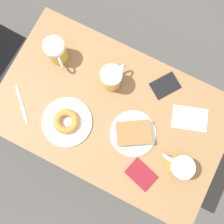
# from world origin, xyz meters

# --- Properties ---
(ground_plane) EXTENTS (8.00, 8.00, 0.00)m
(ground_plane) POSITION_xyz_m (0.00, 0.00, 0.00)
(ground_plane) COLOR #474442
(table) EXTENTS (0.65, 1.07, 0.72)m
(table) POSITION_xyz_m (0.00, 0.00, 0.65)
(table) COLOR olive
(table) RESTS_ON ground_plane
(plate_with_cake) EXTENTS (0.21, 0.21, 0.05)m
(plate_with_cake) POSITION_xyz_m (-0.04, -0.13, 0.74)
(plate_with_cake) COLOR white
(plate_with_cake) RESTS_ON table
(plate_with_donut) EXTENTS (0.23, 0.23, 0.04)m
(plate_with_donut) POSITION_xyz_m (-0.13, 0.16, 0.73)
(plate_with_donut) COLOR white
(plate_with_donut) RESTS_ON table
(beer_mug_left) EXTENTS (0.09, 0.14, 0.12)m
(beer_mug_left) POSITION_xyz_m (-0.09, -0.36, 0.78)
(beer_mug_left) COLOR gold
(beer_mug_left) RESTS_ON table
(beer_mug_center) EXTENTS (0.14, 0.09, 0.12)m
(beer_mug_center) POSITION_xyz_m (0.13, 0.07, 0.78)
(beer_mug_center) COLOR gold
(beer_mug_center) RESTS_ON table
(beer_mug_right) EXTENTS (0.11, 0.12, 0.12)m
(beer_mug_right) POSITION_xyz_m (0.13, 0.35, 0.78)
(beer_mug_right) COLOR gold
(beer_mug_right) RESTS_ON table
(napkin_folded) EXTENTS (0.15, 0.18, 0.00)m
(napkin_folded) POSITION_xyz_m (0.14, -0.33, 0.72)
(napkin_folded) COLOR white
(napkin_folded) RESTS_ON table
(fork) EXTENTS (0.14, 0.14, 0.00)m
(fork) POSITION_xyz_m (-0.15, 0.39, 0.72)
(fork) COLOR silver
(fork) RESTS_ON table
(passport_near_edge) EXTENTS (0.12, 0.15, 0.01)m
(passport_near_edge) POSITION_xyz_m (-0.19, -0.24, 0.72)
(passport_near_edge) COLOR maroon
(passport_near_edge) RESTS_ON table
(passport_far_edge) EXTENTS (0.15, 0.14, 0.01)m
(passport_far_edge) POSITION_xyz_m (0.23, -0.16, 0.72)
(passport_far_edge) COLOR black
(passport_far_edge) RESTS_ON table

